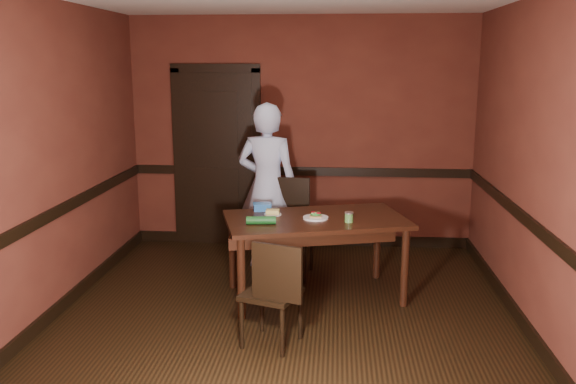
% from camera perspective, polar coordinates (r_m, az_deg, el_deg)
% --- Properties ---
extents(floor, '(4.00, 4.50, 0.01)m').
position_cam_1_polar(floor, '(5.35, -0.31, -11.87)').
color(floor, black).
rests_on(floor, ground).
extents(wall_back, '(4.00, 0.02, 2.70)m').
position_cam_1_polar(wall_back, '(7.18, 1.24, 5.51)').
color(wall_back, '#542319').
rests_on(wall_back, ground).
extents(wall_front, '(4.00, 0.02, 2.70)m').
position_cam_1_polar(wall_front, '(2.78, -4.39, -5.13)').
color(wall_front, '#542319').
rests_on(wall_front, ground).
extents(wall_left, '(0.02, 4.50, 2.70)m').
position_cam_1_polar(wall_left, '(5.50, -21.59, 2.65)').
color(wall_left, '#542319').
rests_on(wall_left, ground).
extents(wall_right, '(0.02, 4.50, 2.70)m').
position_cam_1_polar(wall_right, '(5.18, 22.30, 2.06)').
color(wall_right, '#542319').
rests_on(wall_right, ground).
extents(dado_back, '(4.00, 0.03, 0.10)m').
position_cam_1_polar(dado_back, '(7.23, 1.22, 1.95)').
color(dado_back, black).
rests_on(dado_back, ground).
extents(dado_left, '(0.03, 4.50, 0.10)m').
position_cam_1_polar(dado_left, '(5.58, -21.10, -1.91)').
color(dado_left, black).
rests_on(dado_left, ground).
extents(dado_right, '(0.03, 4.50, 0.10)m').
position_cam_1_polar(dado_right, '(5.27, 21.76, -2.76)').
color(dado_right, black).
rests_on(dado_right, ground).
extents(baseboard_back, '(4.00, 0.03, 0.12)m').
position_cam_1_polar(baseboard_back, '(7.42, 1.19, -4.45)').
color(baseboard_back, black).
rests_on(baseboard_back, ground).
extents(baseboard_left, '(0.03, 4.50, 0.12)m').
position_cam_1_polar(baseboard_left, '(5.83, -20.47, -9.96)').
color(baseboard_left, black).
rests_on(baseboard_left, ground).
extents(baseboard_right, '(0.03, 4.50, 0.12)m').
position_cam_1_polar(baseboard_right, '(5.53, 21.07, -11.21)').
color(baseboard_right, black).
rests_on(baseboard_right, ground).
extents(door, '(1.05, 0.07, 2.20)m').
position_cam_1_polar(door, '(7.31, -6.65, 3.50)').
color(door, black).
rests_on(door, ground).
extents(dining_table, '(1.82, 1.32, 0.77)m').
position_cam_1_polar(dining_table, '(5.72, 2.56, -6.13)').
color(dining_table, black).
rests_on(dining_table, floor).
extents(chair_far, '(0.52, 0.52, 0.99)m').
position_cam_1_polar(chair_far, '(6.24, 0.07, -3.47)').
color(chair_far, black).
rests_on(chair_far, floor).
extents(chair_near, '(0.51, 0.51, 0.86)m').
position_cam_1_polar(chair_near, '(4.77, -1.57, -9.30)').
color(chair_near, black).
rests_on(chair_near, floor).
extents(person, '(0.71, 0.53, 1.77)m').
position_cam_1_polar(person, '(6.45, -1.94, 0.55)').
color(person, '#ADBDDF').
rests_on(person, floor).
extents(sandwich_plate, '(0.23, 0.23, 0.06)m').
position_cam_1_polar(sandwich_plate, '(5.58, 2.60, -2.33)').
color(sandwich_plate, white).
rests_on(sandwich_plate, dining_table).
extents(sauce_jar, '(0.08, 0.08, 0.09)m').
position_cam_1_polar(sauce_jar, '(5.47, 5.73, -2.35)').
color(sauce_jar, '#538E41').
rests_on(sauce_jar, dining_table).
extents(cheese_saucer, '(0.16, 0.16, 0.05)m').
position_cam_1_polar(cheese_saucer, '(5.71, -1.44, -1.96)').
color(cheese_saucer, white).
rests_on(cheese_saucer, dining_table).
extents(food_tub, '(0.19, 0.15, 0.07)m').
position_cam_1_polar(food_tub, '(5.87, -2.43, -1.39)').
color(food_tub, '#2D6EBC').
rests_on(food_tub, dining_table).
extents(wrapped_veg, '(0.27, 0.10, 0.07)m').
position_cam_1_polar(wrapped_veg, '(5.38, -2.53, -2.66)').
color(wrapped_veg, '#134818').
rests_on(wrapped_veg, dining_table).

